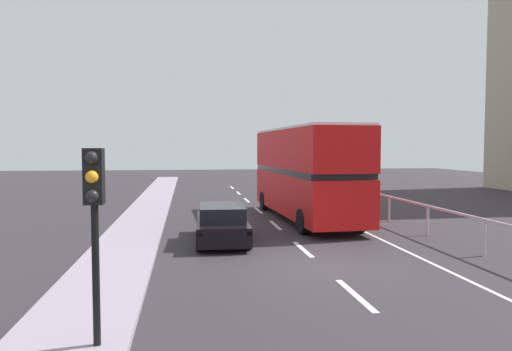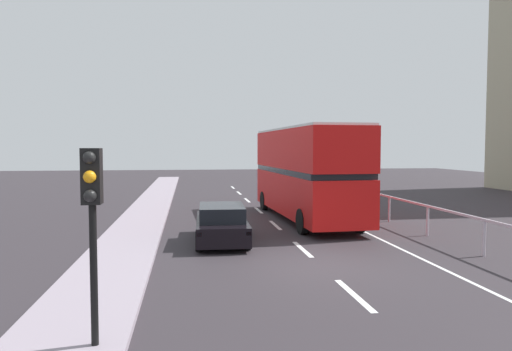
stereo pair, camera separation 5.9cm
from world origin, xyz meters
name	(u,v)px [view 2 (the right image)]	position (x,y,z in m)	size (l,w,h in m)	color
ground_plane	(319,266)	(0.00, 0.00, -0.05)	(73.17, 120.00, 0.10)	#2F2A2F
near_sidewalk_kerb	(111,269)	(-5.83, 0.00, 0.07)	(2.16, 80.00, 0.14)	gray
lane_paint_markings	(312,220)	(1.98, 8.22, 0.00)	(3.38, 46.00, 0.01)	silver
bridge_side_railing	(374,197)	(5.31, 9.00, 0.94)	(0.10, 42.00, 1.17)	#BAAAB7
double_decker_bus_red	(305,171)	(1.66, 8.34, 2.28)	(3.01, 10.43, 4.26)	red
hatchback_car_near	(221,224)	(-2.57, 3.67, 0.65)	(1.91, 4.45, 1.34)	black
traffic_signal_pole	(92,198)	(-5.26, -5.28, 2.55)	(0.30, 0.42, 3.21)	black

